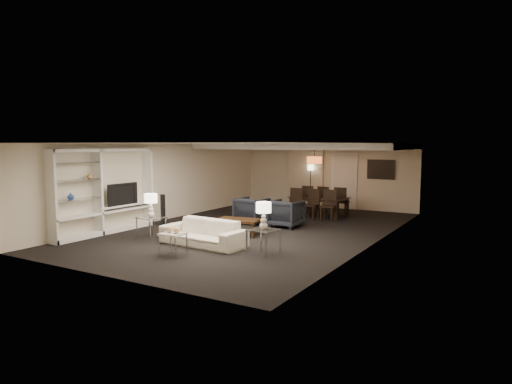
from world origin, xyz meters
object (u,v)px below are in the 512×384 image
object	(u,v)px
pendant_light	(314,160)
armchair_left	(252,210)
sofa	(203,233)
chair_fl	(310,199)
chair_nm	(311,204)
chair_nr	(328,206)
side_table_right	(264,242)
table_lamp_right	(264,216)
floor_speaker	(163,210)
floor_lamp	(310,186)
marble_table	(173,244)
chair_nl	(294,203)
vase_amber	(90,176)
dining_table	(318,207)
television	(120,194)
chair_fr	(342,201)
armchair_right	(286,213)
vase_blue	(71,196)
coffee_table	(239,227)
chair_fm	(326,200)
side_table_left	(151,228)

from	to	relation	value
pendant_light	armchair_left	distance (m)	3.21
sofa	chair_fl	distance (m)	6.27
chair_nm	chair_nr	world-z (taller)	same
pendant_light	side_table_right	bearing A→B (deg)	-77.20
chair_nm	chair_nr	size ratio (longest dim) A/B	1.00
side_table_right	chair_nm	distance (m)	5.08
chair_nr	table_lamp_right	bearing A→B (deg)	-90.16
floor_speaker	floor_lamp	bearing A→B (deg)	75.40
marble_table	chair_nl	size ratio (longest dim) A/B	0.51
vase_amber	dining_table	distance (m)	7.50
armchair_left	television	size ratio (longest dim) A/B	0.84
chair_nl	chair_nm	size ratio (longest dim) A/B	1.00
floor_speaker	armchair_left	bearing A→B (deg)	43.13
side_table_right	dining_table	bearing A→B (deg)	100.41
dining_table	chair_nl	world-z (taller)	chair_nl
vase_amber	dining_table	xyz separation A→B (m)	(3.93, 6.25, -1.30)
pendant_light	chair_nr	size ratio (longest dim) A/B	0.52
floor_speaker	chair_nl	size ratio (longest dim) A/B	0.96
floor_speaker	chair_fl	xyz separation A→B (m)	(2.84, 4.63, 0.02)
pendant_light	marble_table	size ratio (longest dim) A/B	1.04
television	chair_fr	world-z (taller)	television
armchair_left	armchair_right	distance (m)	1.20
armchair_left	vase_blue	xyz separation A→B (m)	(-2.67, -4.54, 0.74)
armchair_right	vase_amber	xyz separation A→B (m)	(-3.87, -3.93, 1.23)
chair_nm	chair_nr	bearing A→B (deg)	5.16
table_lamp_right	chair_fl	world-z (taller)	table_lamp_right
dining_table	vase_amber	bearing A→B (deg)	-118.18
armchair_right	vase_blue	world-z (taller)	vase_blue
table_lamp_right	floor_speaker	xyz separation A→B (m)	(-4.47, 1.64, -0.40)
chair_nm	armchair_left	bearing A→B (deg)	-122.03
coffee_table	side_table_right	xyz separation A→B (m)	(1.70, -1.60, 0.07)
table_lamp_right	floor_lamp	world-z (taller)	floor_lamp
vase_blue	floor_speaker	size ratio (longest dim) A/B	0.20
sofa	side_table_right	size ratio (longest dim) A/B	3.64
coffee_table	marble_table	distance (m)	2.70
chair_fm	floor_lamp	world-z (taller)	floor_lamp
sofa	chair_fl	size ratio (longest dim) A/B	2.21
vase_blue	chair_fl	size ratio (longest dim) A/B	0.19
floor_speaker	vase_blue	bearing A→B (deg)	-94.03
coffee_table	television	bearing A→B (deg)	-159.31
dining_table	floor_speaker	bearing A→B (deg)	-126.81
side_table_right	chair_nr	distance (m)	4.99
vase_blue	chair_nl	distance (m)	7.08
armchair_right	floor_lamp	world-z (taller)	floor_lamp
vase_blue	chair_fr	size ratio (longest dim) A/B	0.19
armchair_left	side_table_left	xyz separation A→B (m)	(-1.10, -3.30, -0.13)
marble_table	chair_fr	size ratio (longest dim) A/B	0.51
table_lamp_right	floor_speaker	bearing A→B (deg)	159.88
sofa	table_lamp_right	bearing A→B (deg)	4.40
side_table_left	side_table_right	size ratio (longest dim) A/B	1.00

